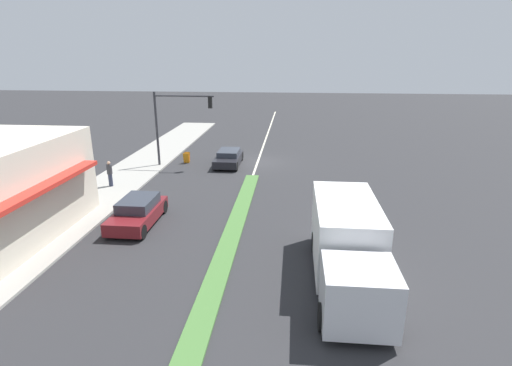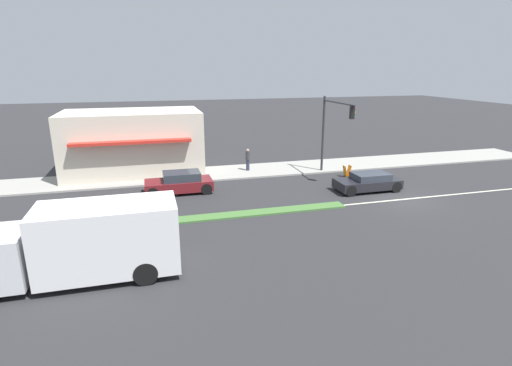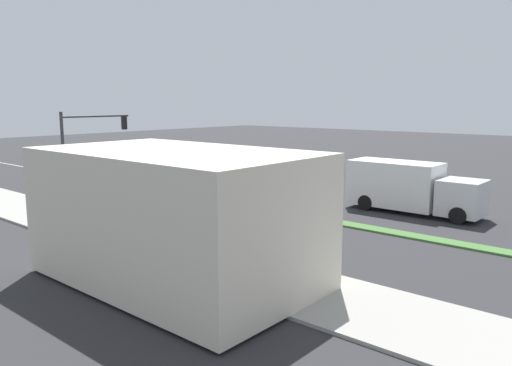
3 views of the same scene
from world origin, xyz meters
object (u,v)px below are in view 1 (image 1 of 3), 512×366
sedan_maroon (138,212)px  sedan_dark (229,158)px  pedestrian (110,173)px  delivery_truck (347,244)px  traffic_signal_main (174,116)px  warning_aframe_sign (187,158)px

sedan_maroon → sedan_dark: bearing=-103.3°
pedestrian → delivery_truck: bearing=144.8°
pedestrian → sedan_dark: bearing=-136.9°
traffic_signal_main → sedan_dark: (-3.92, -0.84, -3.31)m
delivery_truck → warning_aframe_sign: bearing=-57.1°
delivery_truck → pedestrian: bearing=-35.2°
pedestrian → warning_aframe_sign: size_ratio=2.00×
traffic_signal_main → delivery_truck: size_ratio=0.75×
pedestrian → sedan_maroon: pedestrian is taller
warning_aframe_sign → sedan_dark: size_ratio=0.20×
delivery_truck → sedan_dark: bearing=-66.0°
traffic_signal_main → delivery_truck: 19.12m
sedan_maroon → traffic_signal_main: bearing=-84.2°
sedan_dark → sedan_maroon: bearing=76.7°
traffic_signal_main → sedan_maroon: size_ratio=1.33×
warning_aframe_sign → sedan_dark: bearing=174.6°
sedan_maroon → warning_aframe_sign: bearing=-86.8°
sedan_dark → warning_aframe_sign: bearing=-5.4°
traffic_signal_main → pedestrian: bearing=62.6°
traffic_signal_main → pedestrian: traffic_signal_main is taller
delivery_truck → sedan_maroon: (10.00, -4.35, -0.81)m
sedan_dark → traffic_signal_main: bearing=12.1°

